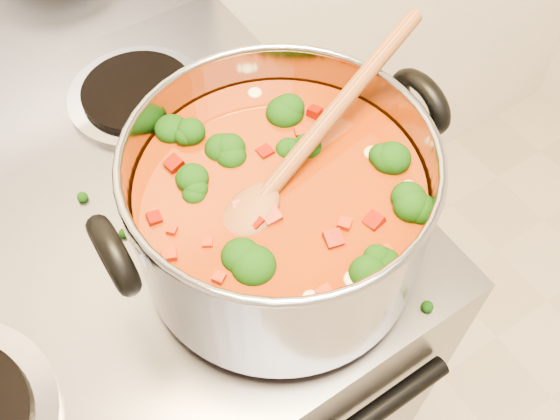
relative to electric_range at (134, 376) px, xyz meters
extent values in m
cube|color=gray|center=(0.00, 0.00, -0.01)|extent=(0.73, 0.63, 0.92)
cylinder|color=#A5A5AD|center=(0.17, -0.15, 0.46)|extent=(0.22, 0.22, 0.01)
cylinder|color=black|center=(0.17, -0.15, 0.46)|extent=(0.17, 0.17, 0.01)
cylinder|color=#A5A5AD|center=(0.17, 0.14, 0.46)|extent=(0.18, 0.18, 0.01)
cylinder|color=black|center=(0.17, 0.14, 0.46)|extent=(0.14, 0.14, 0.01)
cylinder|color=#93939A|center=(0.19, -0.16, 0.55)|extent=(0.29, 0.29, 0.15)
torus|color=#93939A|center=(0.19, -0.16, 0.62)|extent=(0.29, 0.29, 0.01)
cylinder|color=maroon|center=(0.19, -0.16, 0.53)|extent=(0.27, 0.27, 0.11)
torus|color=black|center=(0.03, -0.16, 0.60)|extent=(0.02, 0.08, 0.08)
torus|color=black|center=(0.35, -0.17, 0.60)|extent=(0.02, 0.08, 0.08)
ellipsoid|color=black|center=(0.10, -0.23, 0.59)|extent=(0.04, 0.04, 0.03)
ellipsoid|color=black|center=(0.18, -0.22, 0.59)|extent=(0.04, 0.04, 0.03)
ellipsoid|color=black|center=(0.25, -0.16, 0.59)|extent=(0.04, 0.04, 0.03)
ellipsoid|color=black|center=(0.22, -0.25, 0.59)|extent=(0.04, 0.04, 0.03)
ellipsoid|color=black|center=(0.30, -0.17, 0.59)|extent=(0.04, 0.04, 0.03)
ellipsoid|color=black|center=(0.16, -0.06, 0.59)|extent=(0.04, 0.04, 0.03)
ellipsoid|color=black|center=(0.17, -0.19, 0.59)|extent=(0.04, 0.04, 0.03)
ellipsoid|color=black|center=(0.26, -0.23, 0.59)|extent=(0.04, 0.04, 0.03)
ellipsoid|color=black|center=(0.21, -0.14, 0.59)|extent=(0.04, 0.04, 0.03)
ellipsoid|color=maroon|center=(0.20, -0.08, 0.59)|extent=(0.01, 0.01, 0.01)
ellipsoid|color=maroon|center=(0.27, -0.12, 0.59)|extent=(0.01, 0.01, 0.01)
ellipsoid|color=maroon|center=(0.30, -0.21, 0.59)|extent=(0.01, 0.01, 0.01)
ellipsoid|color=maroon|center=(0.16, -0.14, 0.59)|extent=(0.01, 0.01, 0.01)
ellipsoid|color=maroon|center=(0.20, -0.13, 0.59)|extent=(0.01, 0.01, 0.01)
ellipsoid|color=maroon|center=(0.26, -0.25, 0.59)|extent=(0.01, 0.01, 0.01)
ellipsoid|color=maroon|center=(0.23, -0.15, 0.59)|extent=(0.01, 0.01, 0.01)
ellipsoid|color=maroon|center=(0.10, -0.11, 0.59)|extent=(0.01, 0.01, 0.01)
ellipsoid|color=maroon|center=(0.25, -0.25, 0.59)|extent=(0.01, 0.01, 0.01)
ellipsoid|color=maroon|center=(0.12, -0.14, 0.59)|extent=(0.01, 0.01, 0.01)
ellipsoid|color=maroon|center=(0.14, -0.18, 0.59)|extent=(0.01, 0.01, 0.01)
ellipsoid|color=#A42409|center=(0.11, -0.09, 0.59)|extent=(0.01, 0.01, 0.01)
ellipsoid|color=#A42409|center=(0.10, -0.21, 0.59)|extent=(0.01, 0.01, 0.01)
ellipsoid|color=#A42409|center=(0.29, -0.11, 0.59)|extent=(0.01, 0.01, 0.01)
ellipsoid|color=#A42409|center=(0.22, -0.10, 0.59)|extent=(0.01, 0.01, 0.01)
ellipsoid|color=#A42409|center=(0.09, -0.13, 0.59)|extent=(0.01, 0.01, 0.01)
ellipsoid|color=#A42409|center=(0.23, -0.24, 0.59)|extent=(0.01, 0.01, 0.01)
ellipsoid|color=#A42409|center=(0.29, -0.11, 0.59)|extent=(0.01, 0.01, 0.01)
ellipsoid|color=#A42409|center=(0.11, -0.15, 0.59)|extent=(0.01, 0.01, 0.01)
ellipsoid|color=#A42409|center=(0.15, -0.13, 0.59)|extent=(0.01, 0.01, 0.01)
ellipsoid|color=#A42409|center=(0.29, -0.20, 0.59)|extent=(0.01, 0.01, 0.01)
ellipsoid|color=beige|center=(0.25, -0.18, 0.59)|extent=(0.02, 0.02, 0.01)
ellipsoid|color=beige|center=(0.17, -0.21, 0.59)|extent=(0.02, 0.02, 0.01)
ellipsoid|color=beige|center=(0.15, -0.06, 0.59)|extent=(0.02, 0.02, 0.01)
ellipsoid|color=beige|center=(0.30, -0.15, 0.59)|extent=(0.02, 0.02, 0.01)
ellipsoid|color=beige|center=(0.13, -0.07, 0.59)|extent=(0.02, 0.02, 0.01)
ellipsoid|color=beige|center=(0.13, -0.16, 0.59)|extent=(0.02, 0.02, 0.01)
ellipsoid|color=beige|center=(0.15, -0.18, 0.59)|extent=(0.02, 0.02, 0.01)
ellipsoid|color=brown|center=(0.15, -0.18, 0.58)|extent=(0.09, 0.07, 0.04)
cylinder|color=brown|center=(0.27, -0.14, 0.62)|extent=(0.25, 0.09, 0.08)
ellipsoid|color=black|center=(0.04, -0.26, 0.46)|extent=(0.01, 0.01, 0.01)
ellipsoid|color=black|center=(0.24, 0.01, 0.46)|extent=(0.01, 0.01, 0.01)
ellipsoid|color=black|center=(0.07, 0.02, 0.46)|extent=(0.01, 0.01, 0.01)
ellipsoid|color=black|center=(0.17, -0.30, 0.46)|extent=(0.01, 0.01, 0.01)
camera|label=1|loc=(0.00, -0.45, 1.04)|focal=40.00mm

